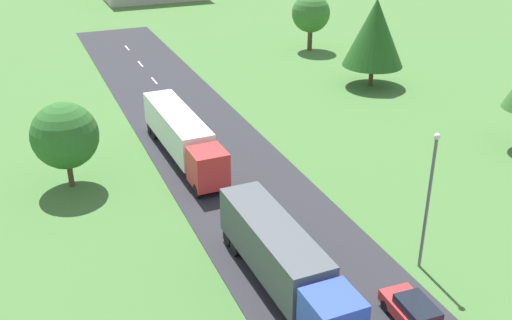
# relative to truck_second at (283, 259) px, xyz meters

# --- Properties ---
(truck_second) EXTENTS (2.74, 12.68, 3.53)m
(truck_second) POSITION_rel_truck_second_xyz_m (0.00, 0.00, 0.00)
(truck_second) COLOR blue
(truck_second) RESTS_ON road
(truck_third) EXTENTS (2.84, 14.13, 3.44)m
(truck_third) POSITION_rel_truck_second_xyz_m (-0.23, 18.36, -0.05)
(truck_third) COLOR red
(truck_third) RESTS_ON road
(car_third) EXTENTS (1.94, 4.10, 1.44)m
(car_third) POSITION_rel_truck_second_xyz_m (4.97, -5.07, -1.28)
(car_third) COLOR red
(car_third) RESTS_ON road
(lamppost_second) EXTENTS (0.36, 0.36, 8.41)m
(lamppost_second) POSITION_rel_truck_second_xyz_m (8.35, -0.92, 2.58)
(lamppost_second) COLOR slate
(lamppost_second) RESTS_ON ground
(tree_oak) EXTENTS (6.30, 6.30, 9.15)m
(tree_oak) POSITION_rel_truck_second_xyz_m (23.29, 28.25, 3.57)
(tree_oak) COLOR #513823
(tree_oak) RESTS_ON ground
(tree_elm) EXTENTS (4.76, 4.76, 7.04)m
(tree_elm) POSITION_rel_truck_second_xyz_m (23.68, 43.31, 2.53)
(tree_elm) COLOR #513823
(tree_elm) RESTS_ON ground
(tree_ash) EXTENTS (4.75, 4.75, 6.37)m
(tree_ash) POSITION_rel_truck_second_xyz_m (-9.06, 16.99, 1.88)
(tree_ash) COLOR #513823
(tree_ash) RESTS_ON ground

